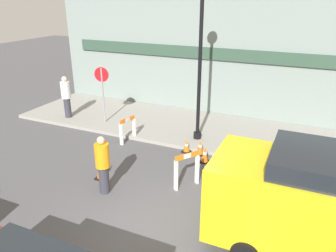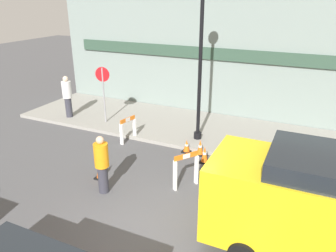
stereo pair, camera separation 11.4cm
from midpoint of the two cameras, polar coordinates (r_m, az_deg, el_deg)
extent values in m
plane|color=#4C4C4F|center=(7.90, -3.11, -18.80)|extent=(60.00, 60.00, 0.00)
cube|color=gray|center=(13.08, 9.84, -1.28)|extent=(18.00, 3.87, 0.13)
cube|color=gray|center=(14.22, 12.70, 11.70)|extent=(18.00, 0.12, 5.50)
cube|color=#2D4738|center=(14.11, 12.62, 11.83)|extent=(16.20, 0.10, 0.50)
cylinder|color=black|center=(12.32, 4.86, -1.60)|extent=(0.29, 0.29, 0.24)
cylinder|color=black|center=(11.54, 5.27, 10.00)|extent=(0.13, 0.13, 5.30)
cylinder|color=gray|center=(13.77, -11.47, 5.18)|extent=(0.06, 0.06, 2.31)
cylinder|color=red|center=(13.54, -11.75, 8.76)|extent=(0.59, 0.15, 0.60)
cube|color=white|center=(12.52, -6.16, -0.49)|extent=(0.14, 0.09, 0.80)
cube|color=white|center=(12.06, -8.40, -1.50)|extent=(0.14, 0.09, 0.80)
cube|color=orange|center=(12.11, -7.36, 1.09)|extent=(0.19, 0.74, 0.15)
cube|color=white|center=(12.11, -7.36, 1.09)|extent=(0.08, 0.23, 0.14)
cube|color=white|center=(9.23, 1.03, -8.67)|extent=(0.14, 0.13, 0.91)
cube|color=white|center=(9.57, 4.75, -7.55)|extent=(0.14, 0.13, 0.91)
cube|color=orange|center=(9.14, 2.99, -5.22)|extent=(0.47, 0.64, 0.15)
cube|color=white|center=(9.14, 2.99, -5.22)|extent=(0.16, 0.21, 0.14)
cube|color=black|center=(10.18, -11.89, -8.85)|extent=(0.30, 0.30, 0.04)
cone|color=orange|center=(10.02, -12.04, -7.25)|extent=(0.22, 0.23, 0.61)
cylinder|color=white|center=(10.01, -12.05, -7.10)|extent=(0.13, 0.13, 0.09)
cube|color=black|center=(11.57, 2.96, -4.42)|extent=(0.30, 0.30, 0.04)
cone|color=orange|center=(11.47, 2.98, -3.39)|extent=(0.23, 0.22, 0.42)
cylinder|color=white|center=(11.46, 2.98, -3.30)|extent=(0.13, 0.13, 0.06)
cube|color=black|center=(10.94, 6.07, -6.16)|extent=(0.30, 0.30, 0.04)
cone|color=orange|center=(10.81, 6.13, -4.82)|extent=(0.22, 0.23, 0.53)
cylinder|color=white|center=(10.80, 6.14, -4.70)|extent=(0.13, 0.13, 0.07)
cube|color=black|center=(11.42, 5.30, -4.87)|extent=(0.30, 0.30, 0.04)
cone|color=orange|center=(11.30, 5.35, -3.60)|extent=(0.22, 0.22, 0.52)
cylinder|color=white|center=(11.28, 5.36, -3.48)|extent=(0.13, 0.13, 0.07)
cylinder|color=#33333D|center=(9.34, -11.42, -9.10)|extent=(0.34, 0.34, 0.81)
cylinder|color=orange|center=(8.99, -11.77, -5.04)|extent=(0.47, 0.47, 0.67)
sphere|color=#DBAD89|center=(8.80, -11.99, -2.46)|extent=(0.26, 0.26, 0.21)
cylinder|color=#33333D|center=(14.97, -17.29, 3.08)|extent=(0.40, 0.40, 0.87)
cylinder|color=silver|center=(14.74, -17.63, 6.01)|extent=(0.55, 0.55, 0.72)
sphere|color=beige|center=(14.63, -17.85, 7.80)|extent=(0.31, 0.31, 0.23)
cylinder|color=black|center=(8.72, 15.52, -12.81)|extent=(0.60, 0.18, 0.60)
camera|label=1|loc=(0.06, -90.29, -0.12)|focal=35.00mm
camera|label=2|loc=(0.06, 89.71, 0.12)|focal=35.00mm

